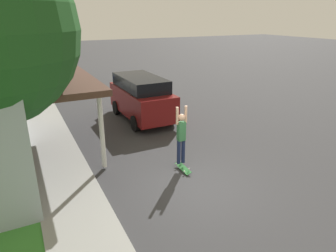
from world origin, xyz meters
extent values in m
plane|color=#333335|center=(0.00, 0.00, 0.00)|extent=(120.00, 120.00, 0.00)
cube|color=gray|center=(-3.60, 6.00, 0.05)|extent=(1.80, 80.00, 0.10)
cube|color=#4C3328|center=(-3.31, 4.70, 2.88)|extent=(2.60, 6.14, 0.20)
cylinder|color=silver|center=(-2.21, 2.51, 1.43)|extent=(0.16, 0.16, 2.70)
cylinder|color=brown|center=(-5.15, 2.19, 1.70)|extent=(0.36, 0.36, 3.24)
cylinder|color=brown|center=(-4.29, 13.91, 2.27)|extent=(0.36, 0.36, 4.37)
sphere|color=#1E4C1E|center=(-4.29, 13.91, 5.65)|extent=(4.34, 4.34, 4.34)
cube|color=maroon|center=(0.98, 6.85, 0.96)|extent=(1.90, 4.56, 1.25)
cube|color=black|center=(0.98, 6.97, 1.89)|extent=(1.75, 3.55, 0.61)
cylinder|color=black|center=(0.07, 8.27, 0.37)|extent=(0.24, 0.73, 0.73)
cylinder|color=black|center=(1.89, 8.27, 0.37)|extent=(0.24, 0.73, 0.73)
cylinder|color=black|center=(0.07, 5.44, 0.37)|extent=(0.24, 0.73, 0.73)
cylinder|color=black|center=(1.89, 5.44, 0.37)|extent=(0.24, 0.73, 0.73)
cube|color=navy|center=(-1.39, 18.86, 0.49)|extent=(1.73, 4.55, 0.65)
cube|color=black|center=(-1.39, 18.74, 1.08)|extent=(1.52, 2.37, 0.54)
cylinder|color=black|center=(-2.22, 20.22, 0.34)|extent=(0.20, 0.68, 0.68)
cylinder|color=black|center=(-0.56, 20.22, 0.34)|extent=(0.20, 0.68, 0.68)
cylinder|color=black|center=(-2.22, 17.49, 0.34)|extent=(0.20, 0.68, 0.68)
cylinder|color=black|center=(-0.56, 17.49, 0.34)|extent=(0.20, 0.68, 0.68)
cylinder|color=#192347|center=(0.04, 1.25, 0.68)|extent=(0.13, 0.13, 0.85)
cylinder|color=#192347|center=(0.21, 1.25, 0.68)|extent=(0.13, 0.13, 0.85)
cube|color=#337042|center=(0.13, 1.25, 1.43)|extent=(0.25, 0.20, 0.65)
sphere|color=tan|center=(0.13, 1.25, 1.91)|extent=(0.23, 0.23, 0.23)
cylinder|color=tan|center=(-0.03, 1.25, 1.99)|extent=(0.09, 0.09, 0.58)
cylinder|color=tan|center=(0.29, 1.25, 1.99)|extent=(0.09, 0.09, 0.58)
cube|color=#337F3D|center=(0.15, 1.14, 0.11)|extent=(0.22, 0.83, 0.14)
cylinder|color=silver|center=(0.21, 1.39, 0.22)|extent=(0.03, 0.06, 0.06)
cylinder|color=silver|center=(0.04, 1.39, 0.15)|extent=(0.03, 0.06, 0.06)
cylinder|color=silver|center=(0.22, 0.88, 0.18)|extent=(0.03, 0.06, 0.06)
cylinder|color=silver|center=(0.05, 0.88, 0.12)|extent=(0.03, 0.06, 0.06)
camera|label=1|loc=(-4.45, -6.78, 5.03)|focal=32.00mm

